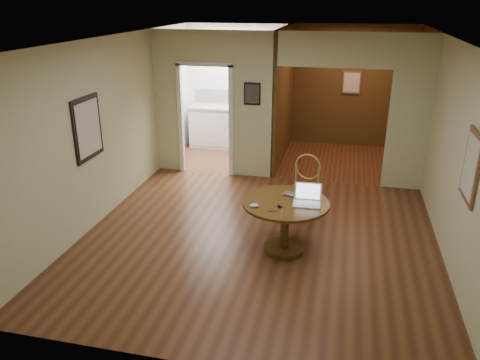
% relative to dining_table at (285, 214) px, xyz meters
% --- Properties ---
extents(floor, '(5.00, 5.00, 0.00)m').
position_rel_dining_table_xyz_m(floor, '(-0.40, 0.16, -0.54)').
color(floor, '#4A2615').
rests_on(floor, ground).
extents(room_shell, '(5.20, 7.50, 5.00)m').
position_rel_dining_table_xyz_m(room_shell, '(-0.87, 3.26, 0.75)').
color(room_shell, silver).
rests_on(room_shell, ground).
extents(dining_table, '(1.16, 1.16, 0.72)m').
position_rel_dining_table_xyz_m(dining_table, '(0.00, 0.00, 0.00)').
color(dining_table, brown).
rests_on(dining_table, ground).
extents(chair, '(0.54, 0.54, 1.05)m').
position_rel_dining_table_xyz_m(chair, '(0.16, 0.97, 0.05)').
color(chair, '#AF813E').
rests_on(chair, ground).
extents(open_laptop, '(0.36, 0.32, 0.25)m').
position_rel_dining_table_xyz_m(open_laptop, '(0.28, 0.02, 0.25)').
color(open_laptop, silver).
rests_on(open_laptop, dining_table).
extents(closed_laptop, '(0.40, 0.30, 0.03)m').
position_rel_dining_table_xyz_m(closed_laptop, '(0.10, 0.16, 0.20)').
color(closed_laptop, '#AFAFB4').
rests_on(closed_laptop, dining_table).
extents(mouse, '(0.13, 0.09, 0.05)m').
position_rel_dining_table_xyz_m(mouse, '(-0.37, -0.27, 0.21)').
color(mouse, silver).
rests_on(mouse, dining_table).
extents(wine_glass, '(0.08, 0.08, 0.09)m').
position_rel_dining_table_xyz_m(wine_glass, '(-0.05, -0.20, 0.23)').
color(wine_glass, white).
rests_on(wine_glass, dining_table).
extents(pen, '(0.12, 0.06, 0.01)m').
position_rel_dining_table_xyz_m(pen, '(-0.12, -0.35, 0.19)').
color(pen, navy).
rests_on(pen, dining_table).
extents(kitchen_cabinet, '(2.06, 0.60, 0.94)m').
position_rel_dining_table_xyz_m(kitchen_cabinet, '(-1.75, 4.36, -0.06)').
color(kitchen_cabinet, white).
rests_on(kitchen_cabinet, ground).
extents(grocery_bag, '(0.39, 0.37, 0.31)m').
position_rel_dining_table_xyz_m(grocery_bag, '(-1.03, 4.36, 0.56)').
color(grocery_bag, '#C1AA8D').
rests_on(grocery_bag, kitchen_cabinet).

